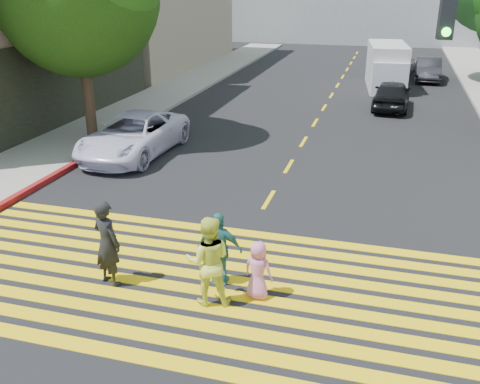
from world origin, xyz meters
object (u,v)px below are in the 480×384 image
at_px(pedestrian_woman, 209,261).
at_px(pedestrian_child, 258,270).
at_px(pedestrian_extra, 220,249).
at_px(dark_car_parked, 428,69).
at_px(pedestrian_man, 107,243).
at_px(white_van, 387,68).
at_px(dark_car_near, 392,94).
at_px(white_sedan, 134,135).
at_px(silver_car, 398,64).

distance_m(pedestrian_woman, pedestrian_child, 1.01).
relative_size(pedestrian_extra, dark_car_parked, 0.38).
bearing_deg(pedestrian_man, pedestrian_extra, -143.30).
height_order(pedestrian_extra, dark_car_parked, pedestrian_extra).
relative_size(dark_car_parked, white_van, 0.77).
height_order(dark_car_near, white_van, white_van).
height_order(pedestrian_child, white_sedan, white_sedan).
bearing_deg(pedestrian_extra, pedestrian_woman, 86.47).
xyz_separation_m(pedestrian_extra, dark_car_near, (3.06, 17.24, -0.09)).
bearing_deg(pedestrian_child, dark_car_parked, -86.26).
height_order(silver_car, white_van, white_van).
relative_size(pedestrian_woman, white_van, 0.34).
distance_m(white_sedan, silver_car, 21.90).
bearing_deg(white_van, pedestrian_man, -108.07).
height_order(pedestrian_man, white_sedan, pedestrian_man).
height_order(pedestrian_woman, dark_car_near, pedestrian_woman).
bearing_deg(white_van, pedestrian_extra, -102.96).
bearing_deg(dark_car_parked, silver_car, 137.91).
height_order(pedestrian_man, white_van, white_van).
bearing_deg(dark_car_parked, pedestrian_woman, -99.92).
bearing_deg(dark_car_near, silver_car, -88.87).
bearing_deg(pedestrian_man, silver_car, -79.89).
relative_size(pedestrian_child, dark_car_parked, 0.29).
relative_size(pedestrian_extra, white_sedan, 0.30).
distance_m(dark_car_near, white_van, 5.20).
height_order(pedestrian_woman, dark_car_parked, pedestrian_woman).
height_order(pedestrian_woman, pedestrian_child, pedestrian_woman).
xyz_separation_m(dark_car_near, dark_car_parked, (2.01, 8.51, -0.02)).
xyz_separation_m(pedestrian_child, white_van, (1.78, 22.70, 0.55)).
xyz_separation_m(silver_car, white_van, (-0.64, -5.01, 0.48)).
distance_m(dark_car_parked, white_van, 4.16).
bearing_deg(white_van, pedestrian_woman, -102.73).
distance_m(pedestrian_man, pedestrian_woman, 2.19).
distance_m(pedestrian_child, white_van, 22.77).
height_order(pedestrian_man, pedestrian_woman, pedestrian_man).
height_order(pedestrian_extra, white_van, white_van).
relative_size(pedestrian_child, pedestrian_extra, 0.77).
distance_m(white_sedan, dark_car_near, 13.10).
bearing_deg(dark_car_parked, pedestrian_man, -104.49).
height_order(white_sedan, silver_car, white_sedan).
distance_m(pedestrian_child, pedestrian_extra, 0.94).
relative_size(pedestrian_man, white_sedan, 0.35).
xyz_separation_m(pedestrian_man, dark_car_parked, (7.25, 26.36, -0.24)).
bearing_deg(dark_car_near, white_sedan, 51.29).
bearing_deg(silver_car, dark_car_parked, 145.70).
bearing_deg(white_sedan, dark_car_parked, 61.98).
distance_m(pedestrian_extra, dark_car_near, 17.51).
relative_size(pedestrian_man, white_van, 0.34).
bearing_deg(white_sedan, dark_car_near, 50.90).
distance_m(silver_car, dark_car_parked, 2.44).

